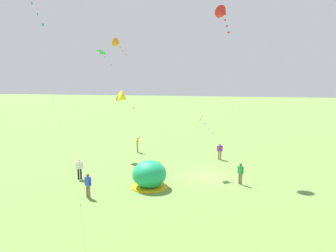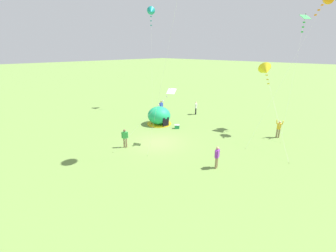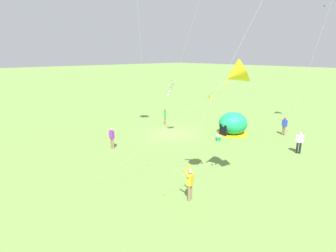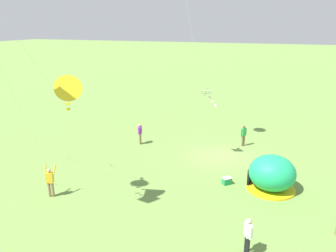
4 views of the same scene
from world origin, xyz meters
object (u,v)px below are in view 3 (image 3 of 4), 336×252
(cooler_box, at_px, (218,138))
(person_with_toddler, at_px, (299,141))
(popup_tent, at_px, (233,124))
(person_near_tent, at_px, (284,125))
(person_strolling, at_px, (165,116))
(person_far_back, at_px, (112,137))
(person_center_field, at_px, (190,183))
(kite_white, at_px, (171,86))
(kite_yellow, at_px, (235,75))

(cooler_box, xyz_separation_m, person_with_toddler, (-1.98, 6.04, 0.74))
(popup_tent, relative_size, person_near_tent, 1.63)
(person_near_tent, distance_m, person_strolling, 11.74)
(person_far_back, relative_size, person_with_toddler, 1.00)
(cooler_box, height_order, person_with_toddler, person_with_toddler)
(cooler_box, bearing_deg, person_with_toddler, 108.17)
(popup_tent, xyz_separation_m, person_with_toddler, (0.57, 6.33, -0.03))
(popup_tent, distance_m, cooler_box, 2.68)
(person_center_field, xyz_separation_m, kite_white, (-6.84, -8.66, 3.65))
(popup_tent, xyz_separation_m, person_far_back, (10.51, -4.27, -0.03))
(cooler_box, height_order, kite_yellow, kite_yellow)
(person_center_field, height_order, person_strolling, person_center_field)
(cooler_box, bearing_deg, popup_tent, -173.56)
(person_center_field, distance_m, person_strolling, 15.00)
(person_far_back, relative_size, person_strolling, 1.00)
(cooler_box, relative_size, kite_white, 0.12)
(person_far_back, xyz_separation_m, person_with_toddler, (-9.94, 10.59, 0.00))
(person_far_back, bearing_deg, person_strolling, -162.75)
(cooler_box, height_order, person_strolling, person_strolling)
(kite_yellow, bearing_deg, popup_tent, -147.25)
(person_strolling, height_order, kite_yellow, kite_yellow)
(person_center_field, bearing_deg, kite_white, -128.31)
(popup_tent, distance_m, person_strolling, 7.21)
(person_strolling, distance_m, kite_yellow, 15.35)
(person_center_field, distance_m, kite_yellow, 5.91)
(person_center_field, relative_size, person_near_tent, 1.10)
(person_center_field, distance_m, person_near_tent, 14.92)
(person_near_tent, xyz_separation_m, person_strolling, (5.78, -10.21, 0.00))
(cooler_box, xyz_separation_m, person_far_back, (7.96, -4.55, 0.74))
(popup_tent, height_order, person_near_tent, popup_tent)
(person_center_field, relative_size, kite_yellow, 0.26)
(cooler_box, distance_m, person_strolling, 7.05)
(person_with_toddler, relative_size, kite_yellow, 0.24)
(person_near_tent, distance_m, kite_white, 11.17)
(person_with_toddler, bearing_deg, kite_yellow, -2.34)
(person_near_tent, xyz_separation_m, kite_white, (7.97, -6.90, 3.68))
(person_strolling, bearing_deg, popup_tent, 110.99)
(person_far_back, height_order, person_with_toddler, same)
(person_center_field, bearing_deg, person_near_tent, -173.24)
(person_far_back, height_order, kite_yellow, kite_yellow)
(kite_yellow, bearing_deg, person_far_back, -83.18)
(person_center_field, height_order, person_far_back, person_center_field)
(person_near_tent, height_order, kite_white, kite_white)
(cooler_box, bearing_deg, kite_white, -59.04)
(person_near_tent, distance_m, person_with_toddler, 4.72)
(person_far_back, xyz_separation_m, kite_yellow, (-1.22, 10.24, 5.41))
(person_center_field, bearing_deg, cooler_box, -151.34)
(person_far_back, bearing_deg, popup_tent, 157.91)
(person_center_field, height_order, person_near_tent, person_center_field)
(person_center_field, height_order, kite_white, kite_white)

